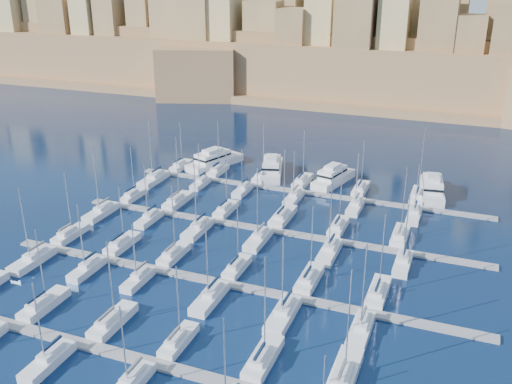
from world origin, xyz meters
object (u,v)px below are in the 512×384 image
at_px(motor_yacht_a, 214,160).
at_px(sailboat_4, 263,358).
at_px(motor_yacht_d, 432,188).
at_px(motor_yacht_c, 333,177).
at_px(sailboat_2, 113,321).
at_px(motor_yacht_b, 272,168).

bearing_deg(motor_yacht_a, sailboat_4, -60.27).
xyz_separation_m(sailboat_4, motor_yacht_d, (15.11, 69.81, 0.96)).
xyz_separation_m(motor_yacht_a, motor_yacht_c, (32.16, -1.09, 0.00)).
distance_m(sailboat_2, motor_yacht_a, 72.01).
height_order(sailboat_2, motor_yacht_d, sailboat_2).
bearing_deg(sailboat_4, motor_yacht_a, 119.73).
relative_size(sailboat_2, motor_yacht_b, 0.81).
height_order(sailboat_2, motor_yacht_b, sailboat_2).
relative_size(sailboat_2, motor_yacht_d, 0.81).
xyz_separation_m(sailboat_2, motor_yacht_c, (15.63, 68.99, 0.98)).
xyz_separation_m(sailboat_2, motor_yacht_b, (-0.36, 69.78, 0.98)).
xyz_separation_m(sailboat_4, motor_yacht_b, (-23.84, 69.74, 0.96)).
bearing_deg(motor_yacht_c, motor_yacht_b, 177.19).
distance_m(motor_yacht_a, motor_yacht_d, 55.12).
xyz_separation_m(sailboat_4, motor_yacht_a, (-40.01, 70.05, 0.96)).
height_order(motor_yacht_a, motor_yacht_b, same).
bearing_deg(motor_yacht_b, sailboat_2, -89.70).
bearing_deg(motor_yacht_b, motor_yacht_a, 178.92).
xyz_separation_m(motor_yacht_b, motor_yacht_c, (15.99, -0.78, 0.00)).
height_order(sailboat_4, motor_yacht_d, sailboat_4).
distance_m(sailboat_2, motor_yacht_d, 79.81).
xyz_separation_m(motor_yacht_a, motor_yacht_b, (16.16, -0.31, -0.00)).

